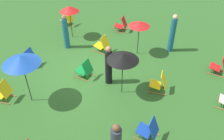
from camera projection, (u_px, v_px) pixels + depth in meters
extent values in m
plane|color=#2D6026|center=(85.00, 74.00, 10.40)|extent=(40.00, 40.00, 0.00)
cube|color=olive|center=(121.00, 29.00, 13.59)|extent=(0.06, 0.76, 0.04)
cube|color=olive|center=(120.00, 32.00, 13.25)|extent=(0.06, 0.76, 0.04)
cube|color=red|center=(119.00, 26.00, 13.29)|extent=(0.49, 0.45, 0.13)
cube|color=red|center=(124.00, 22.00, 13.05)|extent=(0.49, 0.26, 0.57)
cylinder|color=olive|center=(115.00, 27.00, 13.37)|extent=(0.44, 0.04, 0.03)
cube|color=olive|center=(7.00, 95.00, 9.38)|extent=(0.10, 0.76, 0.04)
cube|color=olive|center=(1.00, 103.00, 9.04)|extent=(0.10, 0.76, 0.04)
cube|color=yellow|center=(0.00, 93.00, 9.07)|extent=(0.51, 0.47, 0.13)
cube|color=yellow|center=(5.00, 89.00, 8.85)|extent=(0.50, 0.28, 0.57)
cube|color=olive|center=(70.00, 23.00, 14.12)|extent=(0.22, 0.75, 0.04)
cube|color=olive|center=(65.00, 26.00, 13.83)|extent=(0.22, 0.75, 0.04)
cube|color=yellow|center=(66.00, 20.00, 13.86)|extent=(0.57, 0.54, 0.13)
cube|color=yellow|center=(69.00, 17.00, 13.57)|extent=(0.53, 0.36, 0.57)
cylinder|color=olive|center=(63.00, 20.00, 13.99)|extent=(0.43, 0.13, 0.03)
cube|color=olive|center=(104.00, 48.00, 11.97)|extent=(0.21, 0.75, 0.04)
cube|color=olive|center=(99.00, 53.00, 11.68)|extent=(0.21, 0.75, 0.04)
cube|color=yellow|center=(100.00, 46.00, 11.71)|extent=(0.57, 0.53, 0.13)
cube|color=yellow|center=(105.00, 42.00, 11.42)|extent=(0.52, 0.35, 0.57)
cylinder|color=olive|center=(96.00, 46.00, 11.83)|extent=(0.43, 0.13, 0.03)
cylinder|color=olive|center=(219.00, 100.00, 8.88)|extent=(0.44, 0.08, 0.03)
cube|color=olive|center=(158.00, 86.00, 9.77)|extent=(0.07, 0.76, 0.04)
cube|color=olive|center=(156.00, 93.00, 9.44)|extent=(0.07, 0.76, 0.04)
cube|color=yellow|center=(155.00, 84.00, 9.47)|extent=(0.50, 0.45, 0.13)
cube|color=yellow|center=(164.00, 80.00, 9.24)|extent=(0.49, 0.27, 0.57)
cylinder|color=olive|center=(150.00, 85.00, 9.55)|extent=(0.44, 0.05, 0.03)
cube|color=olive|center=(32.00, 62.00, 11.09)|extent=(0.04, 0.76, 0.04)
cube|color=olive|center=(26.00, 67.00, 10.76)|extent=(0.04, 0.76, 0.04)
cube|color=#1947B7|center=(26.00, 59.00, 10.79)|extent=(0.48, 0.44, 0.13)
cube|color=#1947B7|center=(30.00, 55.00, 10.55)|extent=(0.48, 0.25, 0.57)
cylinder|color=olive|center=(22.00, 60.00, 10.88)|extent=(0.44, 0.03, 0.03)
cube|color=olive|center=(217.00, 70.00, 10.63)|extent=(0.19, 0.75, 0.04)
cube|color=olive|center=(215.00, 75.00, 10.32)|extent=(0.19, 0.75, 0.04)
cube|color=red|center=(215.00, 67.00, 10.36)|extent=(0.56, 0.52, 0.13)
cylinder|color=olive|center=(210.00, 67.00, 10.48)|extent=(0.44, 0.12, 0.03)
cube|color=olive|center=(149.00, 131.00, 7.99)|extent=(0.16, 0.76, 0.04)
cube|color=#1947B7|center=(144.00, 130.00, 7.72)|extent=(0.54, 0.51, 0.13)
cube|color=#1947B7|center=(154.00, 128.00, 7.44)|extent=(0.51, 0.32, 0.57)
cylinder|color=olive|center=(138.00, 129.00, 7.83)|extent=(0.44, 0.10, 0.03)
cube|color=olive|center=(87.00, 73.00, 10.42)|extent=(0.18, 0.75, 0.04)
cube|color=olive|center=(81.00, 79.00, 10.12)|extent=(0.18, 0.75, 0.04)
cube|color=#148C38|center=(82.00, 71.00, 10.15)|extent=(0.55, 0.52, 0.13)
cube|color=#148C38|center=(88.00, 67.00, 9.87)|extent=(0.52, 0.33, 0.57)
cylinder|color=olive|center=(78.00, 71.00, 10.27)|extent=(0.44, 0.11, 0.03)
cylinder|color=black|center=(26.00, 80.00, 8.56)|extent=(0.03, 0.03, 1.98)
cone|color=#194CB2|center=(21.00, 60.00, 8.03)|extent=(1.28, 1.28, 0.30)
cylinder|color=black|center=(138.00, 38.00, 11.16)|extent=(0.03, 0.03, 1.66)
cone|color=red|center=(139.00, 24.00, 10.70)|extent=(0.96, 0.96, 0.23)
cylinder|color=black|center=(122.00, 75.00, 8.97)|extent=(0.03, 0.03, 1.76)
cone|color=black|center=(123.00, 57.00, 8.49)|extent=(1.16, 1.16, 0.23)
cylinder|color=black|center=(71.00, 22.00, 12.37)|extent=(0.03, 0.03, 1.70)
cone|color=red|center=(69.00, 9.00, 11.91)|extent=(0.96, 0.96, 0.29)
cylinder|color=black|center=(109.00, 68.00, 9.54)|extent=(0.39, 0.39, 1.49)
sphere|color=#936647|center=(108.00, 49.00, 9.02)|extent=(0.24, 0.24, 0.24)
cylinder|color=#195972|center=(172.00, 35.00, 11.36)|extent=(0.37, 0.37, 1.67)
sphere|color=beige|center=(175.00, 17.00, 10.78)|extent=(0.22, 0.22, 0.22)
sphere|color=brown|center=(116.00, 128.00, 6.07)|extent=(0.21, 0.21, 0.21)
cylinder|color=#195972|center=(66.00, 34.00, 11.63)|extent=(0.37, 0.37, 1.52)
sphere|color=#936647|center=(64.00, 17.00, 11.11)|extent=(0.20, 0.20, 0.20)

